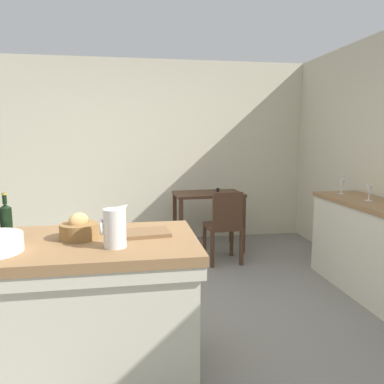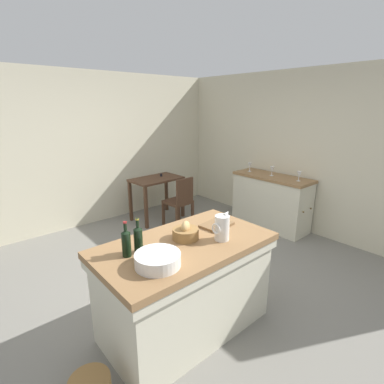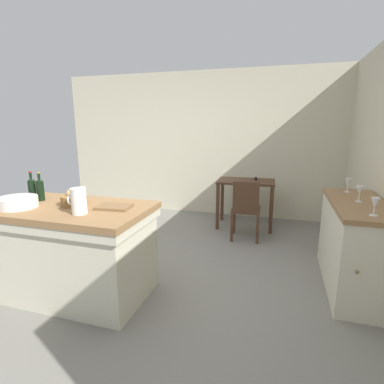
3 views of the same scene
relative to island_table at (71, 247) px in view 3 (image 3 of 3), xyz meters
The scene contains 15 objects.
ground_plane 0.85m from the island_table, 53.52° to the left, with size 6.76×6.76×0.00m, color slate.
wall_back 3.29m from the island_table, 82.51° to the left, with size 5.32×0.12×2.60m, color beige.
island_table is the anchor object (origin of this frame).
side_cabinet 2.83m from the island_table, 18.98° to the left, with size 0.52×1.34×0.91m.
writing_desk 2.87m from the island_table, 60.90° to the left, with size 0.92×0.60×0.83m.
wooden_chair 2.41m from the island_table, 52.50° to the left, with size 0.42×0.42×0.89m.
pitcher 0.62m from the island_table, 32.60° to the right, with size 0.17×0.13×0.27m.
wash_bowl 0.64m from the island_table, 157.50° to the right, with size 0.35×0.35×0.10m, color silver.
bread_basket 0.47m from the island_table, 47.59° to the left, with size 0.24×0.24×0.17m.
cutting_board 0.63m from the island_table, ahead, with size 0.31×0.22×0.02m, color brown.
wine_bottle_dark 0.67m from the island_table, 164.50° to the left, with size 0.07×0.07×0.29m.
wine_bottle_amber 0.74m from the island_table, 167.35° to the left, with size 0.07×0.07×0.29m.
wine_glass_far_left 2.76m from the island_table, ahead, with size 0.07×0.07×0.15m.
wine_glass_left 2.88m from the island_table, 19.39° to the left, with size 0.07×0.07×0.16m.
wine_glass_middle 3.04m from the island_table, 27.68° to the left, with size 0.07×0.07×0.16m.
Camera 3 is at (1.49, -2.80, 1.63)m, focal length 27.64 mm.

